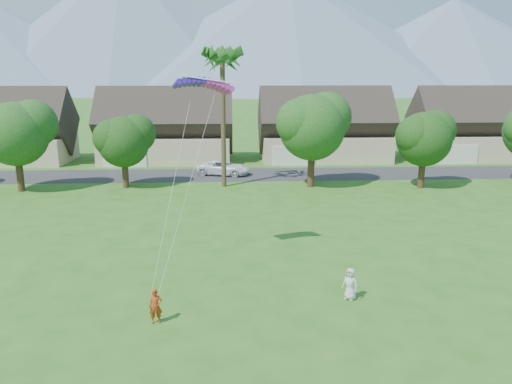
{
  "coord_description": "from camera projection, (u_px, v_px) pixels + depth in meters",
  "views": [
    {
      "loc": [
        -1.39,
        -16.74,
        10.12
      ],
      "look_at": [
        0.0,
        10.0,
        3.8
      ],
      "focal_mm": 35.0,
      "sensor_mm": 36.0,
      "label": 1
    }
  ],
  "objects": [
    {
      "name": "watcher",
      "position": [
        350.0,
        284.0,
        22.86
      ],
      "size": [
        0.88,
        0.85,
        1.52
      ],
      "primitive_type": "imported",
      "rotation": [
        0.0,
        0.0,
        -0.72
      ],
      "color": "silver",
      "rests_on": "ground"
    },
    {
      "name": "kite_flyer",
      "position": [
        156.0,
        306.0,
        20.65
      ],
      "size": [
        0.59,
        0.42,
        1.51
      ],
      "primitive_type": "imported",
      "rotation": [
        0.0,
        0.0,
        0.12
      ],
      "color": "#A43512",
      "rests_on": "ground"
    },
    {
      "name": "houses_row",
      "position": [
        246.0,
        132.0,
        59.69
      ],
      "size": [
        72.75,
        8.19,
        8.86
      ],
      "color": "beige",
      "rests_on": "ground"
    },
    {
      "name": "tree_row",
      "position": [
        233.0,
        134.0,
        44.62
      ],
      "size": [
        62.27,
        6.67,
        8.45
      ],
      "color": "#47301C",
      "rests_on": "ground"
    },
    {
      "name": "street",
      "position": [
        244.0,
        175.0,
        51.71
      ],
      "size": [
        90.0,
        7.0,
        0.01
      ],
      "primitive_type": "cube",
      "color": "#2D2D30",
      "rests_on": "ground"
    },
    {
      "name": "parafoil_kite",
      "position": [
        204.0,
        82.0,
        25.24
      ],
      "size": [
        3.17,
        1.38,
        0.5
      ],
      "rotation": [
        0.0,
        0.0,
        0.29
      ],
      "color": "#3817AF",
      "rests_on": "ground"
    },
    {
      "name": "mountain_ridge",
      "position": [
        251.0,
        38.0,
        265.21
      ],
      "size": [
        540.0,
        240.0,
        70.0
      ],
      "color": "slate",
      "rests_on": "ground"
    },
    {
      "name": "ground",
      "position": [
        270.0,
        352.0,
        18.67
      ],
      "size": [
        500.0,
        500.0,
        0.0
      ],
      "primitive_type": "plane",
      "color": "#2D6019",
      "rests_on": "ground"
    },
    {
      "name": "parked_car",
      "position": [
        224.0,
        168.0,
        51.44
      ],
      "size": [
        5.88,
        3.92,
        1.5
      ],
      "primitive_type": "imported",
      "rotation": [
        0.0,
        0.0,
        1.28
      ],
      "color": "white",
      "rests_on": "ground"
    },
    {
      "name": "fan_palm",
      "position": [
        222.0,
        55.0,
        43.56
      ],
      "size": [
        3.0,
        3.0,
        13.8
      ],
      "color": "#4C3D26",
      "rests_on": "ground"
    }
  ]
}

